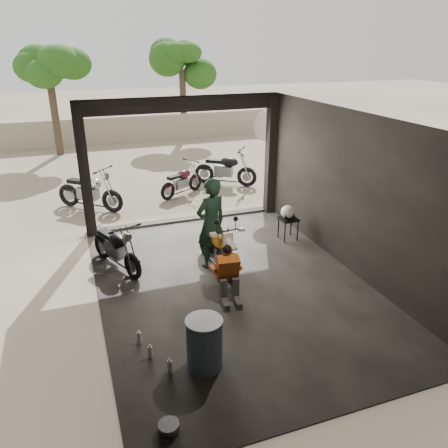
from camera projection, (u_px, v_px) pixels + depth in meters
ground at (232, 285)px, 8.50m from camera, size 80.00×80.00×0.00m
garage at (222, 214)px, 8.48m from camera, size 7.00×7.13×3.20m
boundary_wall at (126, 129)px, 20.42m from camera, size 18.00×0.30×1.20m
tree_left at (46, 53)px, 16.88m from camera, size 2.20×2.20×5.60m
tree_right at (182, 61)px, 20.16m from camera, size 2.20×2.20×5.00m
main_bike at (217, 245)px, 8.89m from camera, size 0.80×1.67×1.08m
left_bike at (116, 245)px, 8.94m from camera, size 1.20×1.69×1.06m
outside_bike_a at (89, 188)px, 12.12m from camera, size 1.88×1.75×1.24m
outside_bike_b at (182, 179)px, 13.30m from camera, size 1.62×1.31×1.02m
outside_bike_c at (225, 167)px, 14.23m from camera, size 1.93×1.67×1.24m
rider at (211, 224)px, 8.85m from camera, size 0.81×0.66×1.93m
mechanic at (229, 277)px, 7.75m from camera, size 0.61×0.77×1.03m
stool at (288, 221)px, 10.26m from camera, size 0.40×0.40×0.55m
helmet at (288, 212)px, 10.18m from camera, size 0.43×0.44×0.31m
oil_drum at (204, 344)px, 6.20m from camera, size 0.55×0.55×0.80m
sign_post at (267, 140)px, 12.46m from camera, size 0.88×0.08×2.63m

